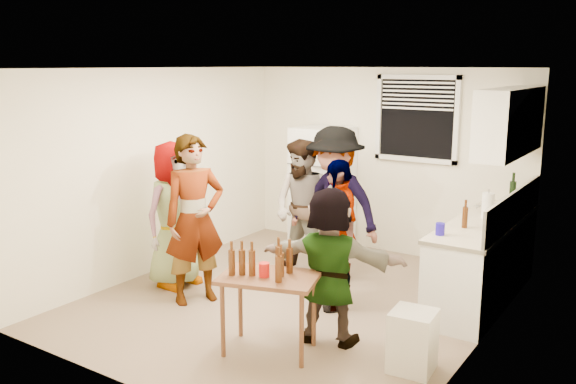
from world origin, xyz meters
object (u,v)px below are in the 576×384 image
Objects in this scene: guest_stripe at (197,300)px; guest_orange at (328,341)px; guest_grey at (178,284)px; red_cup at (264,277)px; guest_back_left at (303,273)px; beer_bottle_counter at (464,228)px; serving_table at (269,351)px; guest_black at (337,306)px; guest_back_right at (333,280)px; kettle at (489,214)px; wine_bottle at (511,205)px; refrigerator at (322,188)px; beer_bottle_table at (281,276)px; trash_bin at (413,342)px; blue_cup at (440,235)px.

guest_stripe is 1.71m from guest_orange.
red_cup is at bearing -108.80° from guest_grey.
guest_stripe is at bearing -105.68° from guest_back_left.
beer_bottle_counter reaches higher than serving_table.
guest_back_right is at bearing 167.21° from guest_black.
guest_black is (-1.19, -1.33, -0.90)m from kettle.
kettle is at bearing 65.41° from serving_table.
guest_back_left is at bearing -150.27° from wine_bottle.
guest_back_right is 1.25× the size of guest_orange.
refrigerator reaches higher than beer_bottle_table.
guest_orange is (0.36, 0.52, -0.72)m from red_cup.
guest_black is at bearing 144.11° from trash_bin.
blue_cup reaches higher than beer_bottle_table.
trash_bin reaches higher than guest_back_right.
guest_stripe is at bearing -93.32° from refrigerator.
guest_stripe is (-1.46, 0.50, -0.72)m from beer_bottle_table.
guest_black is 0.86m from guest_orange.
guest_grey is 1.15× the size of guest_orange.
guest_black is at bearing -34.30° from guest_stripe.
serving_table is at bearing -72.26° from guest_back_right.
beer_bottle_table reaches higher than guest_orange.
guest_grey is at bearing -167.10° from blue_cup.
serving_table is 0.50× the size of guest_grey.
beer_bottle_table is 0.13× the size of guest_black.
serving_table is (-1.02, -1.46, -0.90)m from blue_cup.
beer_bottle_table reaches higher than guest_grey.
red_cup is 1.63m from guest_stripe.
kettle is 1.14m from blue_cup.
wine_bottle reaches higher than guest_black.
trash_bin is (-0.08, -2.78, -0.65)m from wine_bottle.
guest_orange is (-0.94, -2.70, -0.90)m from wine_bottle.
beer_bottle_table is 0.14× the size of guest_orange.
trash_bin is at bearing 17.52° from serving_table.
kettle reaches higher than guest_black.
red_cup is at bearing -68.58° from refrigerator.
kettle reaches higher than serving_table.
red_cup is at bearing -73.06° from guest_back_right.
guest_back_left is at bearing 113.88° from serving_table.
guest_black is at bearing -151.77° from beer_bottle_counter.
beer_bottle_table is at bearing -110.78° from wine_bottle.
wine_bottle is 3.35m from beer_bottle_table.
guest_orange is (0.76, -1.46, 0.00)m from guest_back_right.
kettle is at bearing -99.81° from wine_bottle.
refrigerator reaches higher than guest_back_right.
refrigerator is 3.28m from red_cup.
guest_back_left is 1.12× the size of guest_orange.
guest_orange reaches higher than guest_black.
refrigerator is at bearing 145.39° from blue_cup.
trash_bin is at bearing -108.42° from kettle.
guest_back_right is (-1.63, 1.55, -0.25)m from trash_bin.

